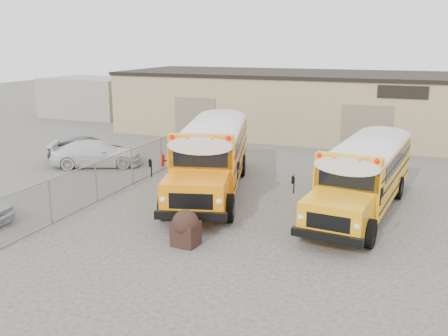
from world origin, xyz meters
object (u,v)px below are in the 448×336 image
(school_bus_right, at_px, (390,144))
(car_dark, at_px, (88,151))
(school_bus_left, at_px, (226,126))
(car_white, at_px, (96,154))
(tarp_bundle, at_px, (186,227))

(school_bus_right, height_order, car_dark, school_bus_right)
(school_bus_left, xyz_separation_m, car_dark, (-6.96, -4.41, -1.18))
(car_white, bearing_deg, school_bus_right, -101.72)
(car_white, relative_size, car_dark, 1.17)
(tarp_bundle, bearing_deg, school_bus_right, 64.48)
(tarp_bundle, distance_m, car_white, 12.86)
(school_bus_left, height_order, school_bus_right, school_bus_left)
(school_bus_left, xyz_separation_m, car_white, (-6.00, -4.91, -1.16))
(school_bus_left, xyz_separation_m, tarp_bundle, (3.66, -13.39, -1.23))
(school_bus_right, distance_m, tarp_bundle, 13.84)
(school_bus_right, bearing_deg, car_dark, -168.17)
(school_bus_left, bearing_deg, car_white, -140.70)
(car_white, height_order, car_dark, car_white)
(tarp_bundle, bearing_deg, car_white, 138.72)
(school_bus_right, distance_m, car_white, 16.13)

